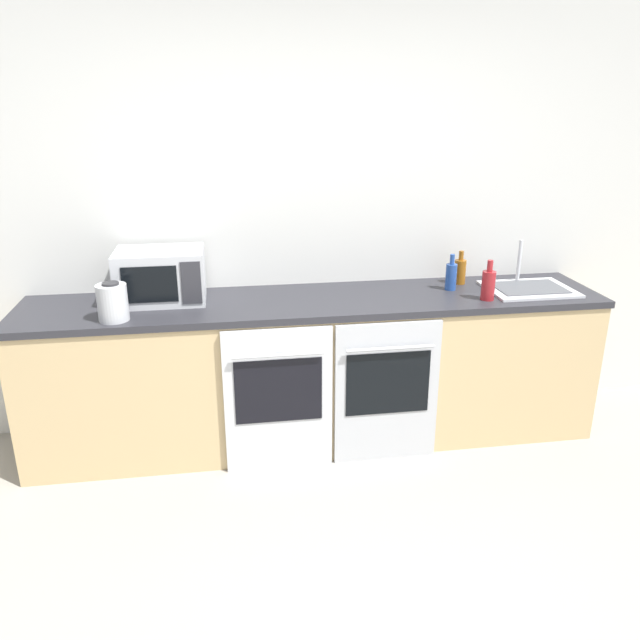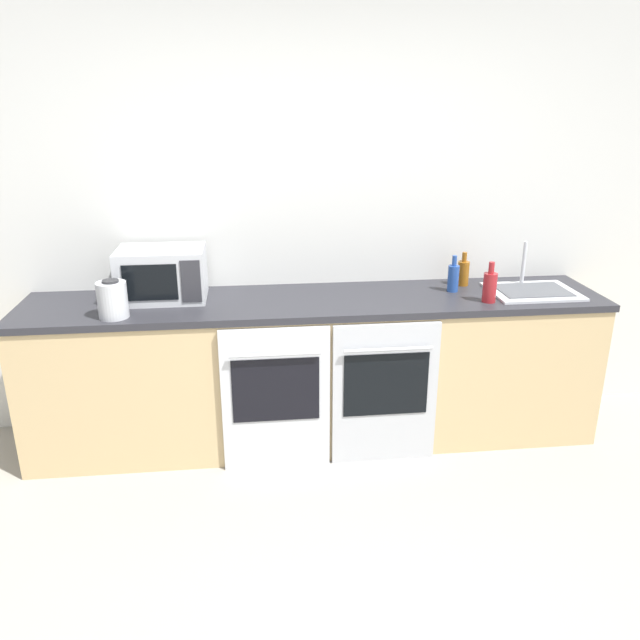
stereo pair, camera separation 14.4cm
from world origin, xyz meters
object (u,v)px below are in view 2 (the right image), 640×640
object	(u,v)px
bottle_blue	(453,277)
microwave	(162,274)
oven_left	(276,399)
bottle_red	(490,286)
sink	(532,290)
oven_right	(385,393)
bottle_amber	(463,272)
kettle	(112,300)

from	to	relation	value
bottle_blue	microwave	bearing A→B (deg)	178.48
oven_left	bottle_red	xyz separation A→B (m)	(1.25, 0.16, 0.57)
sink	bottle_blue	bearing A→B (deg)	170.06
oven_right	sink	distance (m)	1.11
oven_left	bottle_blue	distance (m)	1.30
oven_right	bottle_amber	distance (m)	0.95
oven_right	sink	xyz separation A→B (m)	(0.95, 0.30, 0.49)
microwave	bottle_blue	size ratio (longest dim) A/B	2.22
microwave	bottle_amber	world-z (taller)	microwave
microwave	kettle	distance (m)	0.38
bottle_red	sink	world-z (taller)	sink
oven_right	kettle	world-z (taller)	kettle
oven_left	bottle_red	bearing A→B (deg)	7.27
oven_left	bottle_amber	size ratio (longest dim) A/B	4.05
bottle_amber	bottle_blue	xyz separation A→B (m)	(-0.10, -0.12, 0.00)
oven_left	bottle_blue	world-z (taller)	bottle_blue
oven_left	oven_right	world-z (taller)	same
bottle_blue	sink	world-z (taller)	sink
oven_right	bottle_amber	xyz separation A→B (m)	(0.59, 0.50, 0.56)
oven_right	oven_left	bearing A→B (deg)	180.00
microwave	sink	distance (m)	2.21
oven_right	bottle_red	world-z (taller)	bottle_red
bottle_amber	bottle_red	bearing A→B (deg)	-83.40
bottle_amber	bottle_blue	bearing A→B (deg)	-130.93
oven_left	microwave	xyz separation A→B (m)	(-0.62, 0.43, 0.62)
microwave	kettle	world-z (taller)	microwave
oven_right	bottle_amber	size ratio (longest dim) A/B	4.05
kettle	bottle_red	bearing A→B (deg)	0.90
oven_left	sink	xyz separation A→B (m)	(1.57, 0.30, 0.49)
oven_right	kettle	xyz separation A→B (m)	(-1.47, 0.13, 0.57)
oven_left	bottle_blue	size ratio (longest dim) A/B	3.85
microwave	bottle_red	world-z (taller)	microwave
oven_left	bottle_blue	xyz separation A→B (m)	(1.10, 0.38, 0.56)
kettle	sink	size ratio (longest dim) A/B	0.41
bottle_red	bottle_amber	world-z (taller)	bottle_red
oven_right	kettle	bearing A→B (deg)	175.10
oven_right	kettle	size ratio (longest dim) A/B	4.12
oven_right	bottle_blue	xyz separation A→B (m)	(0.48, 0.38, 0.56)
kettle	sink	world-z (taller)	sink
oven_right	bottle_amber	world-z (taller)	bottle_amber
sink	bottle_amber	bearing A→B (deg)	151.31
oven_right	microwave	size ratio (longest dim) A/B	1.73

